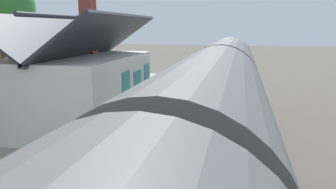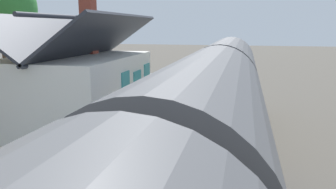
# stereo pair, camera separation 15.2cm
# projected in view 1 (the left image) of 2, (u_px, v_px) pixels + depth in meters

# --- Properties ---
(ground_plane) EXTENTS (160.00, 160.00, 0.00)m
(ground_plane) POSITION_uv_depth(u_px,v_px,m) (191.00, 166.00, 11.68)
(ground_plane) COLOR #4C473F
(platform) EXTENTS (32.00, 5.78, 0.97)m
(platform) POSITION_uv_depth(u_px,v_px,m) (90.00, 145.00, 12.42)
(platform) COLOR gray
(platform) RESTS_ON ground
(platform_edge_coping) EXTENTS (32.00, 0.36, 0.02)m
(platform_edge_coping) POSITION_uv_depth(u_px,v_px,m) (159.00, 138.00, 11.74)
(platform_edge_coping) COLOR beige
(platform_edge_coping) RESTS_ON platform
(rail_near) EXTENTS (52.00, 0.08, 0.14)m
(rail_near) POSITION_uv_depth(u_px,v_px,m) (237.00, 168.00, 11.32)
(rail_near) COLOR gray
(rail_near) RESTS_ON ground
(rail_far) EXTENTS (52.00, 0.08, 0.14)m
(rail_far) POSITION_uv_depth(u_px,v_px,m) (196.00, 165.00, 11.63)
(rail_far) COLOR gray
(rail_far) RESTS_ON ground
(train) EXTENTS (26.08, 2.73, 4.32)m
(train) POSITION_uv_depth(u_px,v_px,m) (206.00, 149.00, 7.25)
(train) COLOR black
(train) RESTS_ON ground
(station_building) EXTENTS (6.81, 4.64, 5.62)m
(station_building) POSITION_uv_depth(u_px,v_px,m) (78.00, 87.00, 13.30)
(station_building) COLOR white
(station_building) RESTS_ON platform
(bench_platform_end) EXTENTS (1.40, 0.43, 0.88)m
(bench_platform_end) POSITION_uv_depth(u_px,v_px,m) (148.00, 89.00, 18.43)
(bench_platform_end) COLOR #26727F
(bench_platform_end) RESTS_ON platform
(bench_mid_platform) EXTENTS (1.41, 0.46, 0.88)m
(bench_mid_platform) POSITION_uv_depth(u_px,v_px,m) (160.00, 83.00, 20.34)
(bench_mid_platform) COLOR #26727F
(bench_mid_platform) RESTS_ON platform
(bench_near_building) EXTENTS (1.41, 0.48, 0.88)m
(bench_near_building) POSITION_uv_depth(u_px,v_px,m) (167.00, 78.00, 22.59)
(bench_near_building) COLOR #26727F
(bench_near_building) RESTS_ON platform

